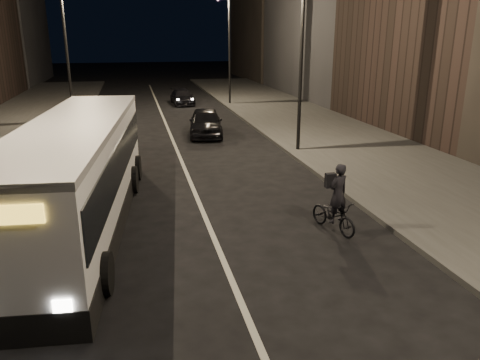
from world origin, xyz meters
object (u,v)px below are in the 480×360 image
streetlight_right_far (226,35)px  car_mid (106,113)px  streetlight_left_far (70,35)px  car_near (206,122)px  city_bus (78,171)px  car_far (182,97)px  streetlight_right_mid (296,35)px  cyclist_on_bicycle (335,209)px

streetlight_right_far → car_mid: size_ratio=1.84×
streetlight_left_far → car_near: bearing=-35.6°
city_bus → car_far: (5.57, 24.32, -1.11)m
car_near → car_far: (0.05, 12.45, -0.17)m
car_near → streetlight_right_mid: bearing=-46.7°
streetlight_right_mid → city_bus: 11.96m
car_near → car_far: car_near is taller
cyclist_on_bicycle → car_mid: cyclist_on_bicycle is taller
streetlight_right_mid → streetlight_left_far: bearing=136.8°
streetlight_right_mid → city_bus: bearing=-141.7°
city_bus → car_mid: size_ratio=2.64×
city_bus → car_near: city_bus is taller
car_far → streetlight_right_mid: bearing=-81.5°
car_mid → car_far: size_ratio=1.11×
streetlight_right_far → car_mid: (-8.93, -6.44, -4.64)m
cyclist_on_bicycle → streetlight_left_far: bearing=96.6°
streetlight_right_far → car_mid: bearing=-144.2°
streetlight_left_far → city_bus: streetlight_left_far is taller
car_near → car_mid: bearing=147.2°
cyclist_on_bicycle → car_mid: bearing=92.6°
car_mid → cyclist_on_bicycle: bearing=105.2°
cyclist_on_bicycle → car_near: cyclist_on_bicycle is taller
streetlight_right_far → car_mid: 11.95m
streetlight_right_far → streetlight_left_far: same height
streetlight_right_mid → streetlight_right_far: (0.00, 16.00, 0.00)m
cyclist_on_bicycle → car_far: size_ratio=0.51×
city_bus → cyclist_on_bicycle: 7.40m
streetlight_right_far → car_near: size_ratio=1.85×
streetlight_right_mid → car_near: streetlight_right_mid is taller
streetlight_left_far → car_far: bearing=44.9°
streetlight_left_far → car_mid: size_ratio=1.84×
streetlight_right_far → streetlight_left_far: size_ratio=1.00×
city_bus → car_far: size_ratio=2.93×
cyclist_on_bicycle → city_bus: bearing=145.6°
streetlight_right_far → city_bus: 24.99m
streetlight_right_far → streetlight_left_far: 12.24m
streetlight_left_far → car_near: size_ratio=1.85×
streetlight_right_mid → cyclist_on_bicycle: (-1.90, -9.12, -4.68)m
streetlight_right_far → city_bus: (-8.93, -23.05, -3.68)m
cyclist_on_bicycle → car_far: 26.43m
streetlight_right_mid → streetlight_right_far: 16.00m
streetlight_left_far → cyclist_on_bicycle: (8.76, -19.12, -4.68)m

